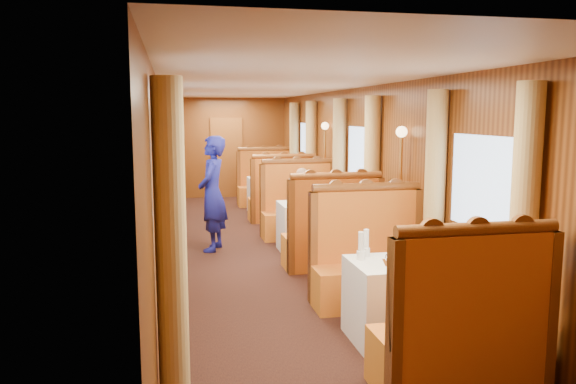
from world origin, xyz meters
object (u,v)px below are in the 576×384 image
object	(u,v)px
banquette_far_aft	(266,187)
tea_tray	(402,263)
banquette_mid_aft	(299,213)
passenger	(302,196)
table_far	(273,195)
rose_vase_mid	(314,191)
teapot_left	(392,258)
teapot_right	(413,258)
banquette_near_aft	(369,267)
table_mid	(314,227)
table_near	(407,300)
banquette_mid_fwd	(332,238)
fruit_plate	(444,260)
steward	(212,194)
rose_vase_far	(272,169)
banquette_far_fwd	(283,200)
banquette_near_fwd	(462,337)
teapot_back	(398,253)

from	to	relation	value
banquette_far_aft	tea_tray	xyz separation A→B (m)	(-0.09, -8.10, 0.33)
banquette_mid_aft	passenger	size ratio (longest dim) A/B	1.76
banquette_mid_aft	table_far	xyz separation A→B (m)	(0.00, 2.49, -0.05)
rose_vase_mid	table_far	bearing A→B (deg)	90.10
teapot_left	teapot_right	distance (m)	0.19
banquette_near_aft	table_mid	world-z (taller)	banquette_near_aft
table_near	banquette_mid_fwd	bearing A→B (deg)	90.00
tea_tray	table_far	bearing A→B (deg)	89.26
fruit_plate	steward	world-z (taller)	steward
teapot_left	tea_tray	bearing A→B (deg)	-15.87
rose_vase_mid	steward	bearing A→B (deg)	167.67
teapot_right	rose_vase_far	xyz separation A→B (m)	(-0.01, 7.13, 0.11)
steward	banquette_far_fwd	bearing A→B (deg)	162.18
banquette_near_fwd	table_far	distance (m)	8.01
rose_vase_mid	banquette_near_aft	bearing A→B (deg)	-90.13
table_near	banquette_far_fwd	bearing A→B (deg)	90.00
table_mid	steward	world-z (taller)	steward
banquette_far_aft	teapot_right	xyz separation A→B (m)	(-0.01, -8.16, 0.39)
banquette_far_aft	teapot_right	bearing A→B (deg)	-90.08
passenger	tea_tray	bearing A→B (deg)	-91.20
table_mid	steward	bearing A→B (deg)	166.65
banquette_far_aft	teapot_left	xyz separation A→B (m)	(-0.19, -8.11, 0.39)
banquette_mid_fwd	fruit_plate	bearing A→B (deg)	-83.06
table_mid	fruit_plate	size ratio (longest dim) A/B	4.87
banquette_near_fwd	rose_vase_far	world-z (taller)	banquette_near_fwd
table_mid	banquette_far_aft	bearing A→B (deg)	90.00
table_near	banquette_near_aft	size ratio (longest dim) A/B	0.78
banquette_near_aft	steward	bearing A→B (deg)	118.01
teapot_left	teapot_back	bearing A→B (deg)	36.24
banquette_far_aft	passenger	xyz separation A→B (m)	(-0.00, -3.74, 0.32)
table_mid	banquette_mid_fwd	bearing A→B (deg)	-90.00
banquette_near_fwd	banquette_mid_aft	world-z (taller)	same
banquette_near_fwd	steward	distance (m)	5.12
table_mid	rose_vase_far	xyz separation A→B (m)	(-0.02, 3.49, 0.55)
table_mid	banquette_mid_fwd	distance (m)	1.02
table_mid	teapot_right	distance (m)	3.67
table_mid	banquette_far_aft	size ratio (longest dim) A/B	0.78
banquette_mid_aft	banquette_far_fwd	distance (m)	1.47
table_far	banquette_far_fwd	xyz separation A→B (m)	(0.00, -1.01, 0.05)
banquette_mid_fwd	rose_vase_mid	xyz separation A→B (m)	(0.01, 1.04, 0.50)
teapot_left	rose_vase_mid	size ratio (longest dim) A/B	0.45
banquette_near_fwd	banquette_far_fwd	world-z (taller)	same
banquette_near_fwd	banquette_mid_aft	bearing A→B (deg)	90.00
fruit_plate	banquette_near_fwd	bearing A→B (deg)	-108.85
banquette_near_fwd	fruit_plate	xyz separation A→B (m)	(0.31, 0.92, 0.35)
banquette_far_aft	banquette_mid_aft	bearing A→B (deg)	-90.00
teapot_left	fruit_plate	bearing A→B (deg)	-19.03
banquette_far_fwd	passenger	world-z (taller)	banquette_far_fwd
table_near	teapot_left	distance (m)	0.49
tea_tray	teapot_right	xyz separation A→B (m)	(0.08, -0.05, 0.06)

